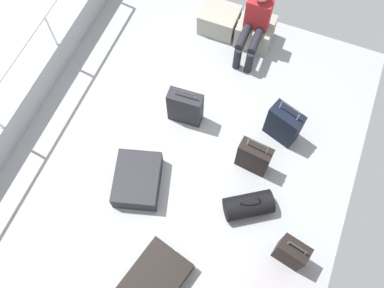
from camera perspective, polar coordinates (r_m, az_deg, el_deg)
The scene contains 13 objects.
ground_plane at distance 5.64m, azimuth -1.05°, elevation -1.36°, with size 4.40×5.20×0.06m, color #939699.
gunwale_port at distance 6.16m, azimuth -20.28°, elevation 6.54°, with size 0.06×5.20×0.45m, color #939699.
railing_port at distance 5.72m, azimuth -22.06°, elevation 9.38°, with size 0.04×4.20×1.02m.
cargo_crate_0 at distance 6.60m, azimuth 3.71°, elevation 16.43°, with size 0.58×0.46×0.36m.
cargo_crate_1 at distance 6.49m, azimuth 8.55°, elevation 14.83°, with size 0.54×0.48×0.40m.
passenger_seated at distance 6.08m, azimuth 8.50°, elevation 15.87°, with size 0.34×0.66×1.10m.
suitcase_0 at distance 5.37m, azimuth -7.39°, elevation -4.84°, with size 0.73×0.83×0.27m.
suitcase_1 at distance 5.10m, azimuth -4.92°, elevation -17.62°, with size 0.74×0.85×0.20m.
suitcase_2 at distance 5.60m, azimuth 12.32°, elevation 2.63°, with size 0.48×0.35×0.75m.
suitcase_3 at distance 5.59m, azimuth -0.91°, elevation 4.99°, with size 0.47×0.22×0.68m.
suitcase_4 at distance 5.10m, azimuth 13.31°, elevation -14.15°, with size 0.38×0.27×0.60m.
suitcase_5 at distance 5.36m, azimuth 8.36°, elevation -1.77°, with size 0.43×0.23×0.70m.
duffel_bag at distance 5.26m, azimuth 7.67°, elevation -8.25°, with size 0.66×0.57×0.43m.
Camera 1 is at (0.92, -2.03, 5.15)m, focal length 39.35 mm.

